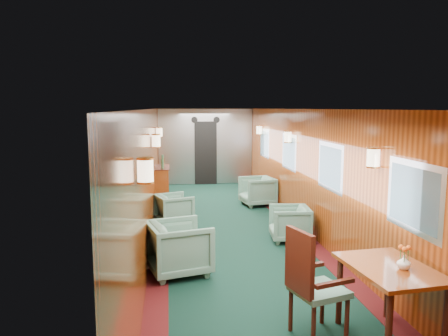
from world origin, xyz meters
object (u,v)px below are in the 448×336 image
armchair_left_far (174,209)px  armchair_right_near (290,223)px  armchair_right_far (257,191)px  dining_table (390,279)px  armchair_left_near (179,248)px  side_chair (310,280)px  credenza (162,186)px

armchair_left_far → armchair_right_near: (2.08, -1.44, 0.00)m
armchair_left_far → armchair_right_far: size_ratio=0.89×
dining_table → armchair_left_near: bearing=128.3°
side_chair → armchair_right_far: size_ratio=1.51×
credenza → armchair_left_near: (0.30, -4.56, -0.11)m
side_chair → armchair_left_near: (-1.32, 2.00, -0.25)m
credenza → armchair_right_far: size_ratio=1.61×
armchair_right_near → dining_table: bearing=6.5°
side_chair → armchair_right_near: size_ratio=1.69×
armchair_right_near → credenza: bearing=-137.9°
credenza → armchair_left_near: 4.57m
dining_table → armchair_right_far: (-0.05, 6.50, -0.33)m
side_chair → credenza: bearing=87.1°
armchair_left_near → armchair_right_near: (2.05, 1.37, -0.07)m
armchair_left_near → armchair_left_far: bearing=-14.3°
armchair_left_far → side_chair: bearing=176.6°
dining_table → armchair_left_far: 5.43m
side_chair → credenza: credenza is taller
side_chair → armchair_left_near: 2.41m
dining_table → armchair_left_near: (-2.10, 2.17, -0.30)m
armchair_right_far → side_chair: bearing=-16.2°
side_chair → armchair_left_far: side_chair is taller
side_chair → armchair_right_near: (0.74, 3.37, -0.32)m
armchair_right_near → armchair_right_far: size_ratio=0.90×
armchair_left_near → armchair_right_near: armchair_left_near is taller
armchair_left_near → armchair_left_far: armchair_left_near is taller
dining_table → credenza: size_ratio=0.92×
dining_table → armchair_right_far: size_ratio=1.47×
armchair_right_far → armchair_left_far: bearing=-63.5°
armchair_left_far → credenza: bearing=-10.3°
credenza → armchair_right_far: (2.36, -0.23, -0.14)m
armchair_left_far → armchair_right_far: bearing=-73.0°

